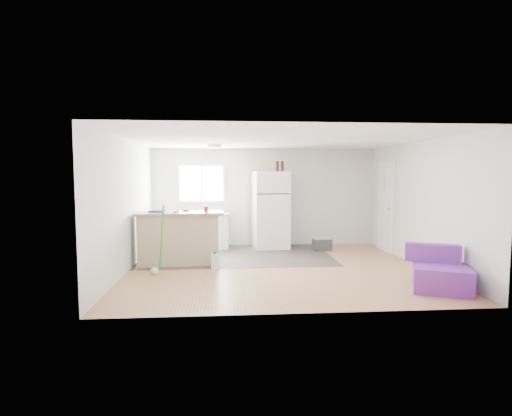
% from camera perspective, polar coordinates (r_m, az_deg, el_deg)
% --- Properties ---
extents(room, '(5.51, 5.01, 2.41)m').
position_cam_1_polar(room, '(7.46, 3.07, 0.46)').
color(room, '#8D5F3B').
rests_on(room, ground).
extents(vinyl_zone, '(4.05, 2.50, 0.00)m').
position_cam_1_polar(vinyl_zone, '(8.80, -2.75, -6.75)').
color(vinyl_zone, '#2D2722').
rests_on(vinyl_zone, floor).
extents(window, '(1.18, 0.06, 0.98)m').
position_cam_1_polar(window, '(9.88, -7.79, 3.51)').
color(window, white).
rests_on(window, back_wall).
extents(interior_door, '(0.11, 0.92, 2.10)m').
position_cam_1_polar(interior_door, '(9.69, 18.02, 0.14)').
color(interior_door, white).
rests_on(interior_door, right_wall).
extents(ceiling_fixture, '(0.30, 0.30, 0.07)m').
position_cam_1_polar(ceiling_fixture, '(8.60, -6.00, 8.75)').
color(ceiling_fixture, white).
rests_on(ceiling_fixture, ceiling).
extents(kitchen_cabinets, '(1.89, 0.64, 1.10)m').
position_cam_1_polar(kitchen_cabinets, '(9.71, -9.36, -3.19)').
color(kitchen_cabinets, white).
rests_on(kitchen_cabinets, floor).
extents(peninsula, '(1.72, 0.76, 1.03)m').
position_cam_1_polar(peninsula, '(8.00, -10.98, -4.20)').
color(peninsula, tan).
rests_on(peninsula, floor).
extents(refrigerator, '(0.88, 0.84, 1.84)m').
position_cam_1_polar(refrigerator, '(9.57, 2.09, -0.28)').
color(refrigerator, white).
rests_on(refrigerator, floor).
extents(cooler, '(0.45, 0.32, 0.33)m').
position_cam_1_polar(cooler, '(9.45, 9.42, -4.99)').
color(cooler, '#313134').
rests_on(cooler, floor).
extents(purple_seat, '(1.05, 1.05, 0.67)m').
position_cam_1_polar(purple_seat, '(6.78, 24.79, -8.57)').
color(purple_seat, '#6F2C92').
rests_on(purple_seat, floor).
extents(cleaner_jug, '(0.15, 0.11, 0.32)m').
position_cam_1_polar(cleaner_jug, '(7.60, -5.88, -7.54)').
color(cleaner_jug, silver).
rests_on(cleaner_jug, floor).
extents(mop, '(0.27, 0.34, 1.25)m').
position_cam_1_polar(mop, '(7.34, -14.02, -7.38)').
color(mop, green).
rests_on(mop, floor).
extents(red_cup, '(0.10, 0.10, 0.12)m').
position_cam_1_polar(red_cup, '(7.90, -7.16, -0.10)').
color(red_cup, red).
rests_on(red_cup, peninsula).
extents(blue_tray, '(0.33, 0.26, 0.04)m').
position_cam_1_polar(blue_tray, '(7.98, -13.90, -0.46)').
color(blue_tray, '#1422C1').
rests_on(blue_tray, peninsula).
extents(tool_a, '(0.15, 0.07, 0.03)m').
position_cam_1_polar(tool_a, '(8.02, -10.02, -0.39)').
color(tool_a, black).
rests_on(tool_a, peninsula).
extents(tool_b, '(0.10, 0.05, 0.03)m').
position_cam_1_polar(tool_b, '(7.83, -11.33, -0.54)').
color(tool_b, black).
rests_on(tool_b, peninsula).
extents(cardboard_box, '(0.20, 0.11, 0.30)m').
position_cam_1_polar(cardboard_box, '(9.49, 0.98, 6.14)').
color(cardboard_box, tan).
rests_on(cardboard_box, refrigerator).
extents(bottle_left, '(0.08, 0.08, 0.25)m').
position_cam_1_polar(bottle_left, '(9.51, 3.09, 5.98)').
color(bottle_left, '#341409').
rests_on(bottle_left, refrigerator).
extents(bottle_right, '(0.09, 0.09, 0.25)m').
position_cam_1_polar(bottle_right, '(9.54, 3.77, 5.97)').
color(bottle_right, '#341409').
rests_on(bottle_right, refrigerator).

